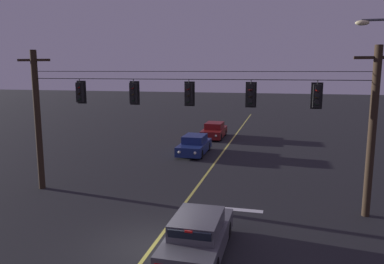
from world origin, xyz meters
TOP-DOWN VIEW (x-y plane):
  - ground_plane at (0.00, 0.00)m, footprint 180.00×180.00m
  - lane_centre_stripe at (0.00, 10.94)m, footprint 0.14×60.00m
  - stop_bar_paint at (1.90, 4.34)m, footprint 3.40×0.36m
  - signal_span_assembly at (0.00, 4.94)m, footprint 17.50×0.32m
  - traffic_light_leftmost at (-5.37, 4.93)m, footprint 0.48×0.41m
  - traffic_light_left_inner at (-2.58, 4.93)m, footprint 0.48×0.41m
  - traffic_light_centre at (0.10, 4.93)m, footprint 0.48×0.41m
  - traffic_light_right_inner at (2.88, 4.93)m, footprint 0.48×0.41m
  - traffic_light_rightmost at (5.62, 4.93)m, footprint 0.48×0.41m
  - car_waiting_near_lane at (1.65, 0.02)m, footprint 1.80×4.33m
  - car_oncoming_lead at (-1.97, 14.75)m, footprint 1.80×4.42m
  - car_oncoming_trailing at (-1.74, 21.65)m, footprint 1.80×4.42m

SIDE VIEW (x-z plane):
  - ground_plane at x=0.00m, z-range 0.00..0.00m
  - lane_centre_stripe at x=0.00m, z-range 0.00..0.01m
  - stop_bar_paint at x=1.90m, z-range 0.00..0.01m
  - car_oncoming_lead at x=-1.97m, z-range -0.05..1.34m
  - car_oncoming_trailing at x=-1.74m, z-range -0.05..1.34m
  - car_waiting_near_lane at x=1.65m, z-range -0.05..1.34m
  - signal_span_assembly at x=0.00m, z-range 0.15..7.26m
  - traffic_light_leftmost at x=-5.37m, z-range 4.45..5.67m
  - traffic_light_left_inner at x=-2.58m, z-range 4.45..5.67m
  - traffic_light_centre at x=0.10m, z-range 4.45..5.67m
  - traffic_light_right_inner at x=2.88m, z-range 4.45..5.67m
  - traffic_light_rightmost at x=5.62m, z-range 4.45..5.67m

